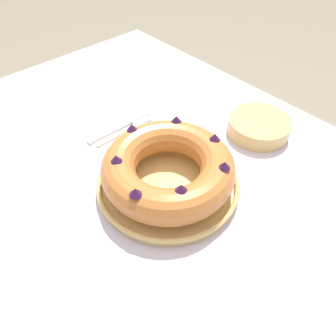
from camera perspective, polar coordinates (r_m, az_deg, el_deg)
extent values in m
plane|color=gray|center=(1.48, -0.32, -22.88)|extent=(8.00, 8.00, 0.00)
cube|color=silver|center=(0.82, -0.52, -3.08)|extent=(1.52, 1.03, 0.03)
cylinder|color=brown|center=(1.69, -4.85, 8.95)|extent=(0.06, 0.06, 0.74)
cylinder|color=tan|center=(0.79, 0.00, -3.12)|extent=(0.33, 0.33, 0.01)
torus|color=tan|center=(0.78, 0.00, -2.37)|extent=(0.34, 0.34, 0.01)
torus|color=#C67538|center=(0.75, 0.00, 0.00)|extent=(0.31, 0.31, 0.08)
cone|color=#3D1947|center=(0.65, 2.36, -3.47)|extent=(0.04, 0.04, 0.02)
cone|color=#3D1947|center=(0.70, 9.83, 0.53)|extent=(0.04, 0.04, 0.02)
cone|color=#3D1947|center=(0.76, 8.15, 5.39)|extent=(0.04, 0.04, 0.02)
cone|color=#3D1947|center=(0.81, 1.46, 8.54)|extent=(0.03, 0.03, 0.02)
cone|color=#3D1947|center=(0.79, -6.31, 7.09)|extent=(0.03, 0.03, 0.02)
cone|color=#3D1947|center=(0.71, -9.03, 1.66)|extent=(0.03, 0.03, 0.02)
cone|color=#3D1947|center=(0.64, -5.70, -4.11)|extent=(0.03, 0.03, 0.02)
cube|color=white|center=(0.95, -8.93, 5.65)|extent=(0.01, 0.14, 0.01)
cube|color=silver|center=(0.99, -4.50, 8.05)|extent=(0.02, 0.05, 0.01)
cube|color=white|center=(0.95, -11.39, 5.54)|extent=(0.02, 0.09, 0.01)
cube|color=silver|center=(1.00, -6.40, 8.22)|extent=(0.02, 0.12, 0.00)
cube|color=white|center=(0.92, -8.38, 4.36)|extent=(0.02, 0.07, 0.01)
cube|color=silver|center=(0.96, -4.40, 6.58)|extent=(0.02, 0.09, 0.00)
cylinder|color=tan|center=(0.97, 15.52, 7.01)|extent=(0.17, 0.17, 0.05)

